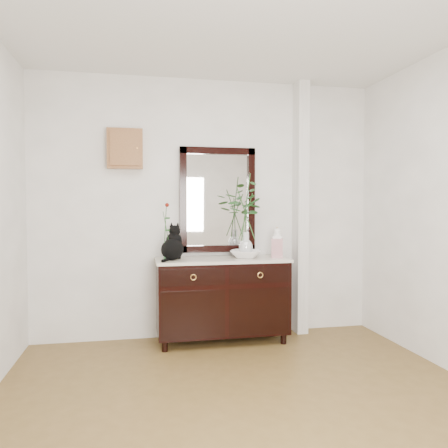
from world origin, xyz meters
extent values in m
cube|color=brown|center=(0.00, 0.00, -0.01)|extent=(3.60, 4.00, 0.02)
cube|color=white|center=(0.00, 1.98, 1.35)|extent=(3.60, 0.04, 2.70)
cube|color=white|center=(1.00, 1.90, 1.35)|extent=(0.12, 0.20, 2.70)
cube|color=black|center=(0.10, 1.73, 0.46)|extent=(1.30, 0.50, 0.82)
cube|color=beige|center=(0.10, 1.73, 0.83)|extent=(1.33, 0.52, 0.03)
cube|color=black|center=(0.10, 1.97, 1.44)|extent=(0.80, 0.06, 1.10)
cube|color=white|center=(0.10, 1.98, 1.44)|extent=(0.66, 0.01, 0.96)
cube|color=brown|center=(-0.85, 1.94, 1.95)|extent=(0.35, 0.10, 0.40)
imported|color=white|center=(0.34, 1.72, 0.89)|extent=(0.42, 0.42, 0.08)
camera|label=1|loc=(-0.75, -2.56, 1.38)|focal=35.00mm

